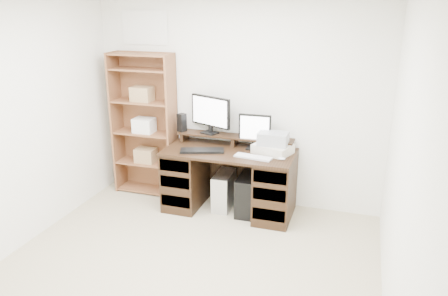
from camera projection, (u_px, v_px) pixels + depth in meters
The scene contains 14 objects.
room at pixel (164, 155), 3.39m from camera, with size 3.54×4.04×2.54m.
desk at pixel (230, 180), 5.14m from camera, with size 1.50×0.70×0.75m.
riser_shelf at pixel (235, 138), 5.18m from camera, with size 1.40×0.22×0.12m.
monitor_wide at pixel (211, 113), 5.19m from camera, with size 0.54×0.24×0.45m.
monitor_small at pixel (255, 130), 5.02m from camera, with size 0.37×0.15×0.41m.
speaker at pixel (182, 123), 5.31m from camera, with size 0.09×0.09×0.22m, color black.
keyboard_black at pixel (202, 151), 4.98m from camera, with size 0.50×0.17×0.03m, color black.
keyboard_white at pixel (253, 157), 4.78m from camera, with size 0.41×0.13×0.02m, color silver.
mouse at pixel (282, 159), 4.72m from camera, with size 0.08×0.05×0.03m, color silver.
printer at pixel (273, 149), 4.93m from camera, with size 0.40×0.30×0.10m, color beige.
basket at pixel (273, 139), 4.89m from camera, with size 0.33×0.23×0.14m, color #92969C.
tower_silver at pixel (224, 190), 5.26m from camera, with size 0.20×0.44×0.44m, color silver.
tower_black at pixel (247, 194), 5.12m from camera, with size 0.21×0.47×0.46m.
bookshelf at pixel (145, 123), 5.51m from camera, with size 0.80×0.30×1.80m.
Camera 1 is at (1.43, -2.89, 2.38)m, focal length 35.00 mm.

